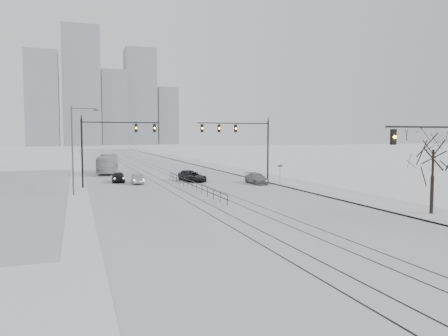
% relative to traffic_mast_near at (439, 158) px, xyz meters
% --- Properties ---
extents(ground, '(500.00, 500.00, 0.00)m').
position_rel_traffic_mast_near_xyz_m(ground, '(-10.79, -6.00, -4.56)').
color(ground, white).
rests_on(ground, ground).
extents(road, '(22.00, 260.00, 0.02)m').
position_rel_traffic_mast_near_xyz_m(road, '(-10.79, 54.00, -4.55)').
color(road, silver).
rests_on(road, ground).
extents(sidewalk_east, '(5.00, 260.00, 0.16)m').
position_rel_traffic_mast_near_xyz_m(sidewalk_east, '(2.71, 54.00, -4.48)').
color(sidewalk_east, silver).
rests_on(sidewalk_east, ground).
extents(curb, '(0.10, 260.00, 0.12)m').
position_rel_traffic_mast_near_xyz_m(curb, '(0.26, 54.00, -4.50)').
color(curb, gray).
rests_on(curb, ground).
extents(parking_strip, '(14.00, 60.00, 0.03)m').
position_rel_traffic_mast_near_xyz_m(parking_strip, '(-30.79, 29.00, -4.55)').
color(parking_strip, silver).
rests_on(parking_strip, ground).
extents(tram_rails, '(5.30, 180.00, 0.01)m').
position_rel_traffic_mast_near_xyz_m(tram_rails, '(-10.79, 34.00, -4.54)').
color(tram_rails, black).
rests_on(tram_rails, ground).
extents(skyline, '(96.00, 48.00, 72.00)m').
position_rel_traffic_mast_near_xyz_m(skyline, '(-5.77, 267.63, 26.08)').
color(skyline, '#9298A0').
rests_on(skyline, ground).
extents(traffic_mast_near, '(6.10, 0.37, 7.00)m').
position_rel_traffic_mast_near_xyz_m(traffic_mast_near, '(0.00, 0.00, 0.00)').
color(traffic_mast_near, black).
rests_on(traffic_mast_near, ground).
extents(traffic_mast_ne, '(9.60, 0.37, 8.00)m').
position_rel_traffic_mast_near_xyz_m(traffic_mast_ne, '(-2.64, 29.00, 1.20)').
color(traffic_mast_ne, black).
rests_on(traffic_mast_ne, ground).
extents(traffic_mast_nw, '(9.10, 0.37, 8.00)m').
position_rel_traffic_mast_near_xyz_m(traffic_mast_nw, '(-19.31, 30.00, 1.01)').
color(traffic_mast_nw, black).
rests_on(traffic_mast_nw, ground).
extents(street_light_west, '(2.73, 0.25, 9.00)m').
position_rel_traffic_mast_near_xyz_m(street_light_west, '(-22.99, 24.00, 0.65)').
color(street_light_west, '#595B60').
rests_on(street_light_west, ground).
extents(bare_tree, '(4.40, 4.40, 6.10)m').
position_rel_traffic_mast_near_xyz_m(bare_tree, '(2.41, 3.00, -0.07)').
color(bare_tree, black).
rests_on(bare_tree, ground).
extents(median_fence, '(0.06, 24.00, 1.00)m').
position_rel_traffic_mast_near_xyz_m(median_fence, '(-10.79, 24.00, -4.04)').
color(median_fence, black).
rests_on(median_fence, ground).
extents(street_sign, '(0.70, 0.06, 2.40)m').
position_rel_traffic_mast_near_xyz_m(street_sign, '(1.01, 26.00, -2.96)').
color(street_sign, '#595B60').
rests_on(street_sign, ground).
extents(sedan_sb_inner, '(1.79, 4.08, 1.37)m').
position_rel_traffic_mast_near_xyz_m(sedan_sb_inner, '(-17.82, 34.97, -3.88)').
color(sedan_sb_inner, black).
rests_on(sedan_sb_inner, ground).
extents(sedan_sb_outer, '(1.50, 3.86, 1.25)m').
position_rel_traffic_mast_near_xyz_m(sedan_sb_outer, '(-15.76, 31.98, -3.93)').
color(sedan_sb_outer, '#9C9EA3').
rests_on(sedan_sb_outer, ground).
extents(sedan_nb_front, '(2.47, 4.65, 1.24)m').
position_rel_traffic_mast_near_xyz_m(sedan_nb_front, '(-8.20, 32.44, -3.94)').
color(sedan_nb_front, black).
rests_on(sedan_nb_front, ground).
extents(sedan_nb_right, '(1.92, 4.56, 1.32)m').
position_rel_traffic_mast_near_xyz_m(sedan_nb_right, '(-1.56, 27.31, -3.90)').
color(sedan_nb_right, gray).
rests_on(sedan_nb_right, ground).
extents(sedan_nb_far, '(2.39, 4.70, 1.53)m').
position_rel_traffic_mast_near_xyz_m(sedan_nb_far, '(-8.79, 33.32, -3.80)').
color(sedan_nb_far, black).
rests_on(sedan_nb_far, ground).
extents(box_truck, '(4.10, 11.04, 3.00)m').
position_rel_traffic_mast_near_xyz_m(box_truck, '(-18.20, 48.85, -3.06)').
color(box_truck, '#BCBDC0').
rests_on(box_truck, ground).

